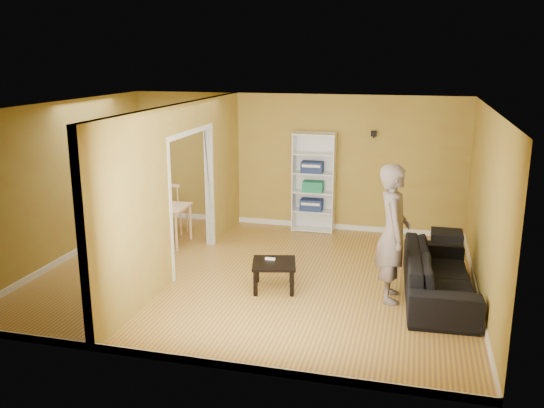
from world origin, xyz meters
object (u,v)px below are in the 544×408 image
Objects in this scene: person at (394,222)px; chair_far at (176,207)px; coffee_table at (274,266)px; dining_table at (156,210)px; chair_left at (119,212)px; chair_near at (139,229)px; sofa at (439,267)px; bookshelf at (314,182)px.

chair_far is (-4.15, 2.17, -0.63)m from person.
dining_table reaches higher than coffee_table.
chair_left reaches higher than chair_near.
sofa is at bearing -78.93° from person.
coffee_table is 3.02m from dining_table.
sofa is 5.18m from chair_far.
chair_left is at bearing 73.70° from sofa.
dining_table is at bearing 83.57° from chair_far.
chair_left is (-5.01, 1.55, -0.62)m from person.
person reaches higher than chair_far.
sofa is 4.94m from chair_near.
chair_near is at bearing 55.64° from chair_left.
person reaches higher than coffee_table.
bookshelf is 1.71× the size of dining_table.
bookshelf is 3.12m from coffee_table.
chair_near is at bearing 160.54° from coffee_table.
person is 1.18× the size of bookshelf.
coffee_table is 0.62× the size of chair_far.
bookshelf reaches higher than dining_table.
sofa is at bearing 85.15° from chair_left.
sofa is at bearing 157.83° from chair_far.
chair_left reaches higher than sofa.
sofa is 2.09× the size of dining_table.
chair_left is (-3.36, 1.62, 0.16)m from coffee_table.
chair_near is (0.76, -0.70, -0.07)m from chair_left.
bookshelf is at bearing 121.53° from chair_left.
chair_far reaches higher than chair_near.
chair_far is (-2.50, 2.24, 0.15)m from coffee_table.
chair_left is at bearing 176.07° from dining_table.
chair_near is (-0.03, -0.65, -0.18)m from dining_table.
coffee_table is at bearing 84.75° from person.
person is 2.22× the size of chair_left.
coffee_table is (-0.02, -3.06, -0.60)m from bookshelf.
person is 5.28m from chair_left.
bookshelf is 3.70m from chair_left.
dining_table is 1.26× the size of chair_near.
bookshelf is 3.01m from dining_table.
coffee_table is 2.76m from chair_near.
sofa is 3.76× the size of coffee_table.
chair_near is at bearing 85.48° from chair_far.
chair_far is at bearing 83.59° from dining_table.
dining_table is 1.12× the size of chair_far.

